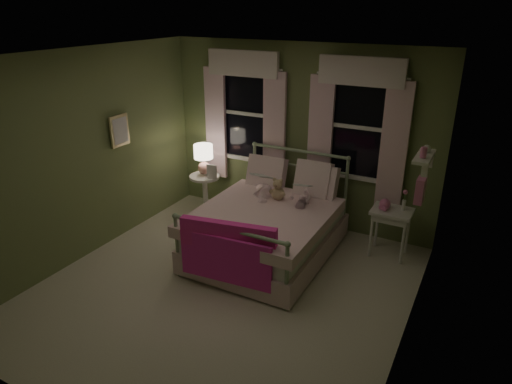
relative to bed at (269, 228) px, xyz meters
The scene contains 18 objects.
room_shell 1.35m from the bed, 95.36° to the right, with size 4.20×4.20×4.20m.
bed is the anchor object (origin of this frame).
pink_throw 1.04m from the bed, 90.31° to the right, with size 1.10×0.30×0.71m.
child_left 0.79m from the bed, 123.42° to the left, with size 0.29×0.19×0.80m, color #F7D1DD.
child_right 0.73m from the bed, 57.61° to the left, with size 0.31×0.24×0.65m, color #F7D1DD.
book_left 0.68m from the bed, 147.39° to the left, with size 0.20×0.27×0.03m, color beige.
book_right 0.64m from the bed, 33.64° to the left, with size 0.20×0.27×0.02m, color beige.
teddy_bear 0.50m from the bed, 91.15° to the left, with size 0.23×0.18×0.31m.
nightstand_left 1.53m from the bed, 156.32° to the left, with size 0.46×0.46×0.65m.
table_lamp 1.63m from the bed, 156.32° to the left, with size 0.28×0.28×0.46m.
book_nightstand 1.43m from the bed, 157.67° to the left, with size 0.16×0.22×0.02m, color beige.
nightstand_right 1.57m from the bed, 26.40° to the left, with size 0.50×0.40×0.64m.
pink_toy 1.51m from the bed, 27.96° to the left, with size 0.14×0.20×0.14m.
bud_vase 1.74m from the bed, 26.11° to the left, with size 0.06×0.06×0.28m.
window_left 1.89m from the bed, 131.72° to the left, with size 1.34×0.13×1.96m.
window_right 1.80m from the bed, 54.30° to the left, with size 1.34×0.13×1.96m.
wall_shelf 2.16m from the bed, ahead, with size 0.15×0.50×0.60m.
framed_picture 2.36m from the bed, 169.60° to the right, with size 0.03×0.32×0.42m.
Camera 1 is at (2.42, -3.75, 3.07)m, focal length 32.00 mm.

